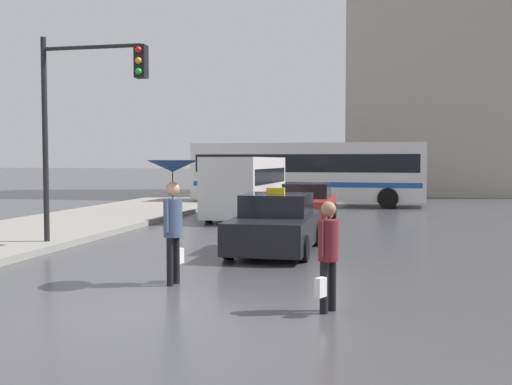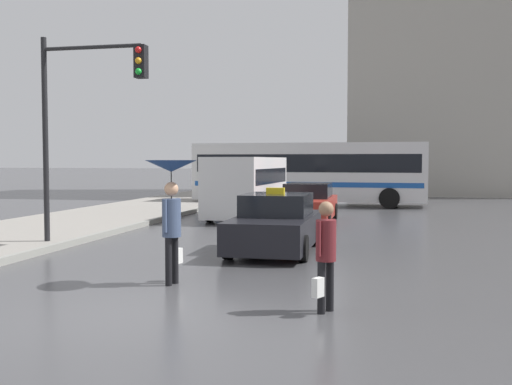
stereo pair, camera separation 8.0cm
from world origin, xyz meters
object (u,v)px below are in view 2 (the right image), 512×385
taxi (276,225)px  traffic_light (85,103)px  sedan_red (308,204)px  pedestrian_with_umbrella (171,190)px  ambulance_van (247,185)px  city_bus (309,171)px  pedestrian_man (326,250)px

taxi → traffic_light: traffic_light is taller
sedan_red → pedestrian_with_umbrella: pedestrian_with_umbrella is taller
ambulance_van → pedestrian_with_umbrella: size_ratio=2.40×
ambulance_van → pedestrian_with_umbrella: ambulance_van is taller
taxi → pedestrian_with_umbrella: 4.50m
city_bus → pedestrian_with_umbrella: city_bus is taller
ambulance_van → pedestrian_man: bearing=110.3°
taxi → city_bus: size_ratio=0.35×
taxi → pedestrian_man: pedestrian_man is taller
ambulance_van → city_bus: size_ratio=0.47×
taxi → sedan_red: taxi is taller
pedestrian_man → traffic_light: (-6.53, 5.07, 2.76)m
taxi → traffic_light: bearing=6.7°
city_bus → traffic_light: bearing=-9.9°
taxi → pedestrian_man: 5.91m
pedestrian_man → city_bus: bearing=-143.6°
ambulance_van → city_bus: city_bus is taller
city_bus → sedan_red: bearing=9.9°
pedestrian_with_umbrella → taxi: bearing=-2.6°
pedestrian_with_umbrella → traffic_light: 5.53m
ambulance_van → city_bus: (1.46, 7.39, 0.41)m
traffic_light → pedestrian_man: bearing=-37.8°
sedan_red → city_bus: city_bus is taller
sedan_red → pedestrian_with_umbrella: bearing=85.0°
ambulance_van → traffic_light: size_ratio=1.01×
city_bus → pedestrian_man: 21.26m
sedan_red → city_bus: (-1.01, 8.19, 1.07)m
taxi → pedestrian_with_umbrella: (-1.13, -4.23, 1.06)m
pedestrian_man → traffic_light: size_ratio=0.31×
sedan_red → pedestrian_with_umbrella: size_ratio=1.96×
city_bus → traffic_light: 16.50m
ambulance_van → sedan_red: bearing=164.7°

